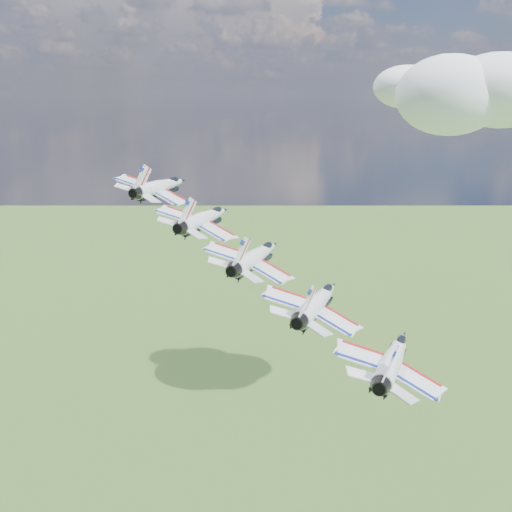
# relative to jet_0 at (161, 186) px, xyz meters

# --- Properties ---
(cloud_far) EXTENTS (66.75, 52.45, 26.22)m
(cloud_far) POSITION_rel_jet_0_xyz_m (86.87, 199.79, 14.66)
(cloud_far) COLOR white
(jet_0) EXTENTS (15.79, 18.52, 7.81)m
(jet_0) POSITION_rel_jet_0_xyz_m (0.00, 0.00, 0.00)
(jet_0) COLOR silver
(jet_1) EXTENTS (15.79, 18.52, 7.81)m
(jet_1) POSITION_rel_jet_0_xyz_m (7.37, -7.73, -3.14)
(jet_1) COLOR white
(jet_2) EXTENTS (15.79, 18.52, 7.81)m
(jet_2) POSITION_rel_jet_0_xyz_m (14.74, -15.46, -6.27)
(jet_2) COLOR white
(jet_3) EXTENTS (15.79, 18.52, 7.81)m
(jet_3) POSITION_rel_jet_0_xyz_m (22.10, -23.19, -9.41)
(jet_3) COLOR white
(jet_4) EXTENTS (15.79, 18.52, 7.81)m
(jet_4) POSITION_rel_jet_0_xyz_m (29.47, -30.92, -12.54)
(jet_4) COLOR white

